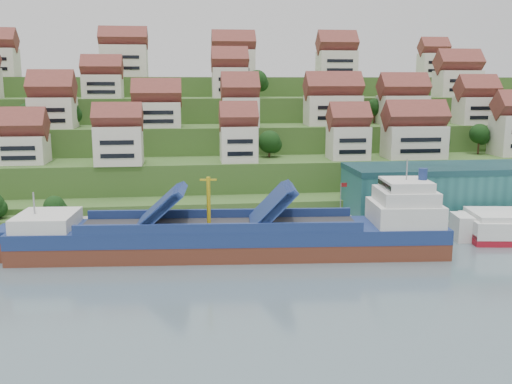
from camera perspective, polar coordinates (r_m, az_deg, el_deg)
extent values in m
plane|color=slate|center=(101.72, -0.01, -5.95)|extent=(300.00, 300.00, 0.00)
cube|color=gray|center=(119.51, 8.67, -2.95)|extent=(180.00, 14.00, 2.20)
cube|color=#2D4C1E|center=(185.05, -3.28, 2.38)|extent=(260.00, 128.00, 4.00)
cube|color=#2D4C1E|center=(189.50, -3.39, 3.65)|extent=(260.00, 118.00, 11.00)
cube|color=#2D4C1E|center=(197.03, -3.56, 4.95)|extent=(260.00, 102.00, 18.00)
cube|color=#2D4C1E|center=(204.65, -3.71, 6.16)|extent=(260.00, 86.00, 25.00)
cube|color=#2D4C1E|center=(213.39, -3.86, 7.16)|extent=(260.00, 68.00, 31.00)
cube|color=silver|center=(142.57, -22.24, 3.96)|extent=(10.64, 8.57, 6.40)
cube|color=silver|center=(133.31, -13.56, 4.54)|extent=(10.54, 7.03, 8.73)
cube|color=silver|center=(134.78, -1.75, 4.82)|extent=(8.47, 7.62, 8.35)
cube|color=silver|center=(141.10, 9.20, 4.89)|extent=(9.34, 7.73, 7.97)
cube|color=silver|center=(146.63, 15.52, 4.85)|extent=(14.49, 8.26, 7.96)
cube|color=silver|center=(154.59, -19.61, 7.47)|extent=(10.82, 8.98, 7.71)
cube|color=silver|center=(150.58, -9.84, 7.62)|extent=(12.04, 7.90, 6.44)
cube|color=silver|center=(149.72, -1.61, 7.98)|extent=(9.29, 8.56, 7.61)
cube|color=silver|center=(157.13, 7.67, 8.09)|extent=(14.59, 8.36, 7.93)
cube|color=silver|center=(164.42, 14.43, 7.95)|extent=(12.71, 8.18, 7.83)
cube|color=silver|center=(170.10, 21.11, 7.59)|extent=(10.37, 8.04, 7.44)
cube|color=silver|center=(168.71, -15.07, 10.15)|extent=(10.83, 7.30, 6.52)
cube|color=silver|center=(167.39, -2.63, 10.85)|extent=(10.00, 7.79, 8.54)
cube|color=silver|center=(187.75, 19.49, 10.16)|extent=(12.91, 8.47, 7.90)
cube|color=silver|center=(185.57, -13.05, 12.62)|extent=(14.07, 7.51, 9.64)
cube|color=silver|center=(186.09, -2.26, 12.70)|extent=(13.11, 8.15, 8.46)
cube|color=silver|center=(192.81, 8.05, 12.53)|extent=(12.17, 8.73, 8.36)
cube|color=silver|center=(205.78, 17.28, 11.98)|extent=(9.02, 7.05, 7.91)
ellipsoid|color=#153812|center=(155.03, 18.07, 4.92)|extent=(4.23, 4.23, 4.23)
ellipsoid|color=#153812|center=(159.45, 21.43, 5.46)|extent=(5.14, 5.14, 5.14)
ellipsoid|color=#153812|center=(142.52, 1.34, 5.05)|extent=(5.64, 5.64, 5.64)
ellipsoid|color=#153812|center=(165.29, 11.79, 8.36)|extent=(4.59, 4.59, 4.59)
ellipsoid|color=#153812|center=(161.37, -21.82, 7.33)|extent=(5.50, 5.50, 5.50)
ellipsoid|color=#153812|center=(157.69, -18.29, 7.61)|extent=(6.21, 6.21, 6.21)
ellipsoid|color=#153812|center=(171.13, 0.11, 11.10)|extent=(6.08, 6.08, 6.08)
ellipsoid|color=#153812|center=(178.23, 7.62, 10.82)|extent=(4.79, 4.79, 4.79)
ellipsoid|color=#153812|center=(178.06, 9.80, 10.38)|extent=(5.40, 5.40, 5.40)
ellipsoid|color=#153812|center=(121.09, -19.52, -1.36)|extent=(4.30, 4.30, 4.30)
cube|color=#225D5D|center=(132.25, 21.98, 0.41)|extent=(60.00, 15.00, 10.00)
cylinder|color=gray|center=(113.15, 8.44, -1.09)|extent=(0.16, 0.16, 8.00)
cube|color=maroon|center=(112.63, 8.79, 0.71)|extent=(1.20, 0.05, 0.80)
cube|color=#5F2C1D|center=(99.67, -2.50, -5.72)|extent=(74.53, 16.88, 4.74)
cube|color=navy|center=(98.83, -2.51, -4.01)|extent=(74.54, 16.99, 2.46)
cube|color=silver|center=(103.02, -20.21, -2.71)|extent=(10.26, 11.48, 2.46)
cube|color=#262628|center=(98.54, -3.62, -3.33)|extent=(47.96, 13.19, 0.28)
cube|color=navy|center=(98.52, -9.71, -1.54)|extent=(7.86, 10.96, 6.55)
cube|color=navy|center=(98.02, 1.35, -1.45)|extent=(7.51, 10.93, 6.92)
cylinder|color=gold|center=(97.64, -4.76, -0.97)|extent=(0.71, 0.71, 8.53)
cube|color=silver|center=(102.75, 14.64, -2.04)|extent=(12.15, 11.62, 3.79)
cube|color=silver|center=(102.13, 14.73, -0.38)|extent=(10.17, 10.35, 2.37)
cube|color=silver|center=(101.77, 14.78, 0.72)|extent=(8.20, 9.07, 1.71)
cylinder|color=navy|center=(102.36, 16.35, 1.71)|extent=(1.63, 1.63, 2.08)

